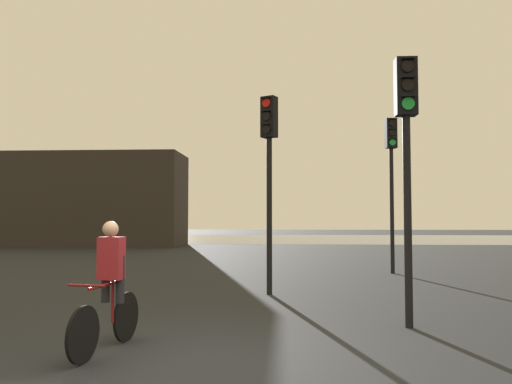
# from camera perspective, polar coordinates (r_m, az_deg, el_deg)

# --- Properties ---
(ground_plane) EXTENTS (120.00, 120.00, 0.00)m
(ground_plane) POSITION_cam_1_polar(r_m,az_deg,el_deg) (5.87, -8.07, -19.39)
(ground_plane) COLOR black
(water_strip) EXTENTS (80.00, 16.00, 0.01)m
(water_strip) POSITION_cam_1_polar(r_m,az_deg,el_deg) (38.51, 1.58, -5.34)
(water_strip) COLOR slate
(water_strip) RESTS_ON ground
(distant_building) EXTENTS (15.22, 4.00, 5.32)m
(distant_building) POSITION_cam_1_polar(r_m,az_deg,el_deg) (31.51, -22.18, -0.85)
(distant_building) COLOR #2D2823
(distant_building) RESTS_ON ground
(traffic_light_center) EXTENTS (0.39, 0.41, 4.31)m
(traffic_light_center) POSITION_cam_1_polar(r_m,az_deg,el_deg) (10.92, 1.51, 4.13)
(traffic_light_center) COLOR black
(traffic_light_center) RESTS_ON ground
(traffic_light_near_right) EXTENTS (0.32, 0.34, 4.13)m
(traffic_light_near_right) POSITION_cam_1_polar(r_m,az_deg,el_deg) (8.06, 16.82, 5.93)
(traffic_light_near_right) COLOR black
(traffic_light_near_right) RESTS_ON ground
(traffic_light_far_right) EXTENTS (0.35, 0.36, 4.63)m
(traffic_light_far_right) POSITION_cam_1_polar(r_m,az_deg,el_deg) (15.48, 15.21, 2.93)
(traffic_light_far_right) COLOR black
(traffic_light_far_right) RESTS_ON ground
(cyclist) EXTENTS (0.48, 1.69, 1.62)m
(cyclist) POSITION_cam_1_polar(r_m,az_deg,el_deg) (6.65, -16.40, -10.12)
(cyclist) COLOR black
(cyclist) RESTS_ON ground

